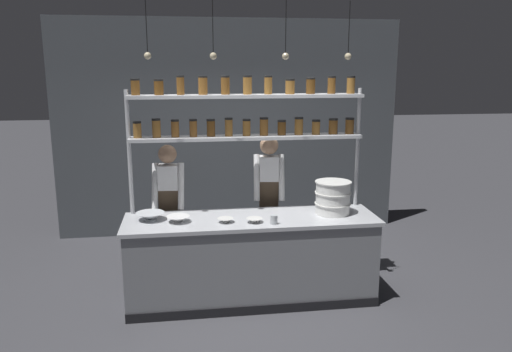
% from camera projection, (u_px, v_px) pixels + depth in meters
% --- Properties ---
extents(ground_plane, '(40.00, 40.00, 0.00)m').
position_uv_depth(ground_plane, '(251.00, 298.00, 5.44)').
color(ground_plane, '#3D3D42').
extents(back_wall, '(5.06, 0.12, 3.16)m').
position_uv_depth(back_wall, '(230.00, 128.00, 7.40)').
color(back_wall, '#4C5156').
rests_on(back_wall, ground_plane).
extents(prep_counter, '(2.66, 0.76, 0.92)m').
position_uv_depth(prep_counter, '(251.00, 259.00, 5.34)').
color(prep_counter, gray).
rests_on(prep_counter, ground_plane).
extents(spice_shelf_unit, '(2.55, 0.28, 2.38)m').
position_uv_depth(spice_shelf_unit, '(248.00, 120.00, 5.35)').
color(spice_shelf_unit, '#B7BABF').
rests_on(spice_shelf_unit, ground_plane).
extents(chef_left, '(0.38, 0.30, 1.63)m').
position_uv_depth(chef_left, '(169.00, 205.00, 5.67)').
color(chef_left, black).
rests_on(chef_left, ground_plane).
extents(chef_center, '(0.39, 0.31, 1.69)m').
position_uv_depth(chef_center, '(269.00, 196.00, 5.89)').
color(chef_center, black).
rests_on(chef_center, ground_plane).
extents(container_stack, '(0.39, 0.39, 0.36)m').
position_uv_depth(container_stack, '(333.00, 197.00, 5.36)').
color(container_stack, white).
rests_on(container_stack, prep_counter).
extents(prep_bowl_near_left, '(0.16, 0.16, 0.05)m').
position_uv_depth(prep_bowl_near_left, '(225.00, 220.00, 5.08)').
color(prep_bowl_near_left, silver).
rests_on(prep_bowl_near_left, prep_counter).
extents(prep_bowl_center_front, '(0.29, 0.29, 0.08)m').
position_uv_depth(prep_bowl_center_front, '(150.00, 216.00, 5.15)').
color(prep_bowl_center_front, silver).
rests_on(prep_bowl_center_front, prep_counter).
extents(prep_bowl_center_back, '(0.17, 0.17, 0.05)m').
position_uv_depth(prep_bowl_center_back, '(254.00, 220.00, 5.07)').
color(prep_bowl_center_back, silver).
rests_on(prep_bowl_center_back, prep_counter).
extents(prep_bowl_near_right, '(0.24, 0.24, 0.07)m').
position_uv_depth(prep_bowl_near_right, '(178.00, 219.00, 5.08)').
color(prep_bowl_near_right, white).
rests_on(prep_bowl_near_right, prep_counter).
extents(serving_cup_front, '(0.07, 0.07, 0.09)m').
position_uv_depth(serving_cup_front, '(274.00, 220.00, 5.02)').
color(serving_cup_front, '#B2B7BC').
rests_on(serving_cup_front, prep_counter).
extents(pendant_light_row, '(2.05, 0.07, 0.57)m').
position_uv_depth(pendant_light_row, '(250.00, 54.00, 4.89)').
color(pendant_light_row, black).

